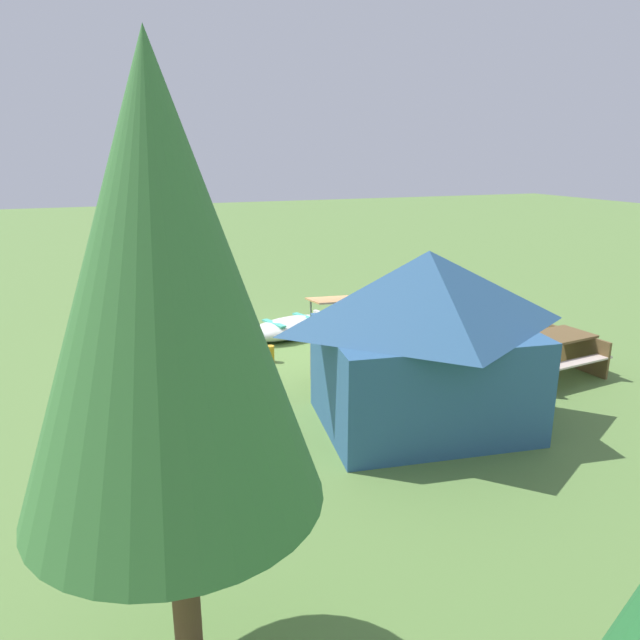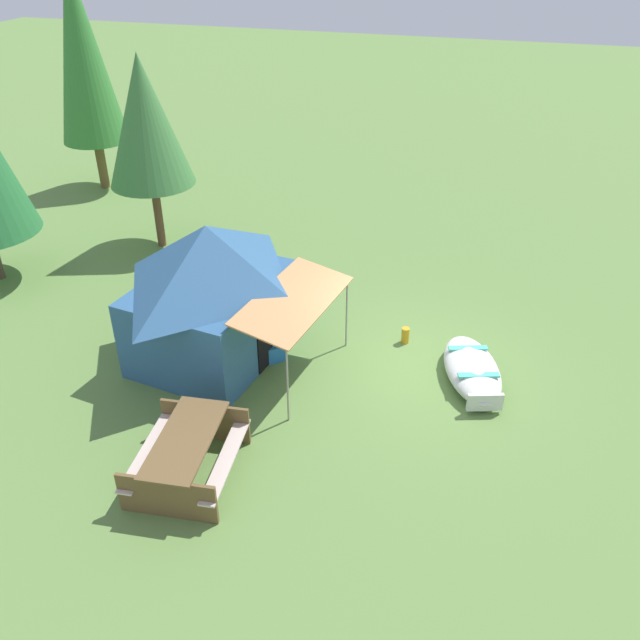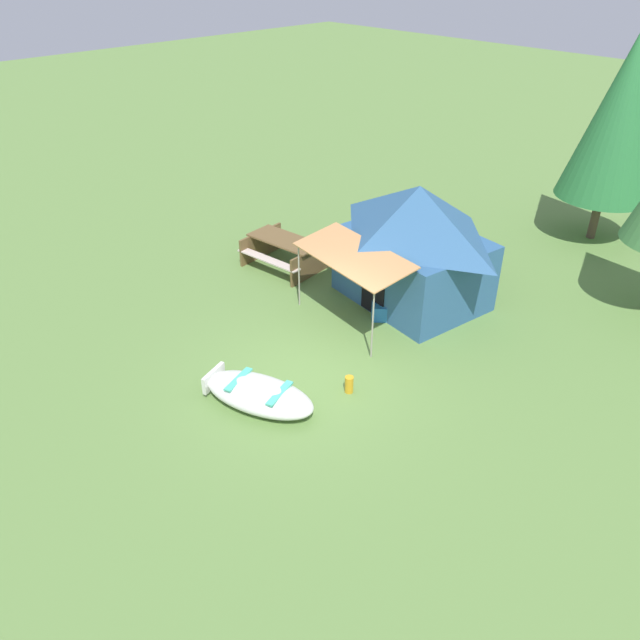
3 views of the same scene
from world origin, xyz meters
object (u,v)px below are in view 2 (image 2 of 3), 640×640
cooler_box (273,349)px  fuel_can (405,335)px  canvas_cabin_tent (212,290)px  beached_rowboat (472,369)px  picnic_table (187,451)px  pine_tree_back_right (145,121)px  pine_tree_far_center (82,51)px

cooler_box → fuel_can: 2.81m
canvas_cabin_tent → cooler_box: size_ratio=8.04×
beached_rowboat → picnic_table: bearing=133.6°
fuel_can → pine_tree_back_right: (2.78, 7.23, 3.18)m
fuel_can → beached_rowboat: bearing=-121.8°
beached_rowboat → pine_tree_far_center: pine_tree_far_center is taller
picnic_table → pine_tree_back_right: (7.60, 4.61, 2.86)m
canvas_cabin_tent → cooler_box: bearing=-82.8°
pine_tree_far_center → beached_rowboat: bearing=-119.4°
picnic_table → cooler_box: picnic_table is taller
cooler_box → beached_rowboat: bearing=-84.3°
canvas_cabin_tent → cooler_box: 1.74m
pine_tree_back_right → pine_tree_far_center: 5.29m
beached_rowboat → cooler_box: bearing=95.7°
beached_rowboat → canvas_cabin_tent: (-0.55, 5.13, 1.22)m
cooler_box → pine_tree_far_center: size_ratio=0.07×
canvas_cabin_tent → fuel_can: size_ratio=11.78×
beached_rowboat → canvas_cabin_tent: size_ratio=0.59×
cooler_box → pine_tree_far_center: (7.53, 8.68, 4.02)m
pine_tree_back_right → pine_tree_far_center: pine_tree_far_center is taller
fuel_can → picnic_table: bearing=151.5°
fuel_can → cooler_box: bearing=117.8°
beached_rowboat → canvas_cabin_tent: 5.30m
beached_rowboat → pine_tree_back_right: pine_tree_back_right is taller
cooler_box → picnic_table: bearing=177.9°
cooler_box → pine_tree_far_center: pine_tree_far_center is taller
picnic_table → pine_tree_far_center: (11.03, 8.54, 3.71)m
fuel_can → pine_tree_far_center: size_ratio=0.05×
cooler_box → pine_tree_back_right: (4.09, 4.74, 3.18)m
beached_rowboat → fuel_can: (0.91, 1.48, -0.07)m
picnic_table → canvas_cabin_tent: bearing=17.1°
canvas_cabin_tent → fuel_can: bearing=-68.2°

